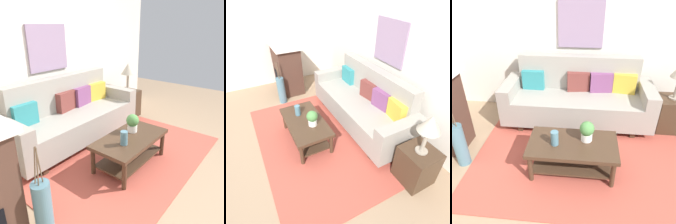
% 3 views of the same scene
% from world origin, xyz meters
% --- Properties ---
extents(ground_plane, '(9.37, 9.37, 0.00)m').
position_xyz_m(ground_plane, '(0.00, 0.00, 0.00)').
color(ground_plane, '#9E7F60').
extents(wall_back, '(5.37, 0.10, 2.70)m').
position_xyz_m(wall_back, '(0.00, 2.08, 1.35)').
color(wall_back, silver).
rests_on(wall_back, ground_plane).
extents(area_rug, '(2.94, 1.83, 0.01)m').
position_xyz_m(area_rug, '(0.00, 0.50, 0.01)').
color(area_rug, '#B24C3D').
rests_on(area_rug, ground_plane).
extents(couch, '(2.38, 0.84, 1.08)m').
position_xyz_m(couch, '(-0.11, 1.54, 0.43)').
color(couch, gray).
rests_on(couch, ground_plane).
extents(throw_pillow_teal, '(0.36, 0.13, 0.32)m').
position_xyz_m(throw_pillow_teal, '(-0.87, 1.67, 0.68)').
color(throw_pillow_teal, teal).
rests_on(throw_pillow_teal, couch).
extents(throw_pillow_maroon, '(0.37, 0.17, 0.32)m').
position_xyz_m(throw_pillow_maroon, '(-0.11, 1.67, 0.68)').
color(throw_pillow_maroon, brown).
rests_on(throw_pillow_maroon, couch).
extents(throw_pillow_plum, '(0.37, 0.16, 0.32)m').
position_xyz_m(throw_pillow_plum, '(0.26, 1.67, 0.68)').
color(throw_pillow_plum, '#7A4270').
rests_on(throw_pillow_plum, couch).
extents(throw_pillow_mustard, '(0.37, 0.17, 0.32)m').
position_xyz_m(throw_pillow_mustard, '(0.64, 1.67, 0.68)').
color(throw_pillow_mustard, gold).
rests_on(throw_pillow_mustard, couch).
extents(coffee_table, '(1.10, 0.60, 0.43)m').
position_xyz_m(coffee_table, '(-0.11, 0.39, 0.31)').
color(coffee_table, '#422D1E').
rests_on(coffee_table, ground_plane).
extents(tabletop_vase, '(0.09, 0.09, 0.18)m').
position_xyz_m(tabletop_vase, '(-0.33, 0.34, 0.52)').
color(tabletop_vase, slate).
rests_on(tabletop_vase, coffee_table).
extents(potted_plant_tabletop, '(0.18, 0.18, 0.26)m').
position_xyz_m(potted_plant_tabletop, '(0.05, 0.46, 0.57)').
color(potted_plant_tabletop, white).
rests_on(potted_plant_tabletop, coffee_table).
extents(side_table, '(0.44, 0.44, 0.56)m').
position_xyz_m(side_table, '(1.38, 1.46, 0.28)').
color(side_table, '#422D1E').
rests_on(side_table, ground_plane).
extents(table_lamp, '(0.28, 0.28, 0.57)m').
position_xyz_m(table_lamp, '(1.38, 1.46, 0.99)').
color(table_lamp, gray).
rests_on(table_lamp, side_table).
extents(floor_vase, '(0.17, 0.17, 0.60)m').
position_xyz_m(floor_vase, '(-1.57, 0.35, 0.30)').
color(floor_vase, slate).
rests_on(floor_vase, ground_plane).
extents(floor_vase_branch_a, '(0.04, 0.02, 0.36)m').
position_xyz_m(floor_vase_branch_a, '(-1.55, 0.35, 0.78)').
color(floor_vase_branch_a, brown).
rests_on(floor_vase_branch_a, floor_vase).
extents(floor_vase_branch_b, '(0.03, 0.04, 0.36)m').
position_xyz_m(floor_vase_branch_b, '(-1.58, 0.36, 0.78)').
color(floor_vase_branch_b, brown).
rests_on(floor_vase_branch_b, floor_vase).
extents(floor_vase_branch_c, '(0.03, 0.02, 0.36)m').
position_xyz_m(floor_vase_branch_c, '(-1.58, 0.33, 0.78)').
color(floor_vase_branch_c, brown).
rests_on(floor_vase_branch_c, floor_vase).
extents(framed_painting, '(0.73, 0.03, 0.72)m').
position_xyz_m(framed_painting, '(-0.11, 2.01, 1.51)').
color(framed_painting, gray).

